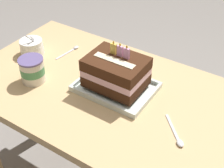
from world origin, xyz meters
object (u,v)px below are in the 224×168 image
foil_tray (116,88)px  serving_spoon_near_tray (178,138)px  serving_spoon_by_bowls (72,50)px  bowl_stack (32,47)px  birthday_cake (116,72)px  ice_cream_tub (32,70)px

foil_tray → serving_spoon_near_tray: (0.33, -0.12, -0.00)m
serving_spoon_by_bowls → serving_spoon_near_tray: bearing=-20.7°
bowl_stack → serving_spoon_by_bowls: bowl_stack is taller
birthday_cake → serving_spoon_near_tray: size_ratio=1.79×
bowl_stack → serving_spoon_near_tray: 0.82m
bowl_stack → ice_cream_tub: bowl_stack is taller
ice_cream_tub → serving_spoon_near_tray: (0.65, 0.03, -0.05)m
birthday_cake → bowl_stack: (-0.48, 0.01, -0.05)m
ice_cream_tub → foil_tray: bearing=23.5°
foil_tray → serving_spoon_near_tray: 0.35m
foil_tray → birthday_cake: bearing=90.0°
birthday_cake → serving_spoon_by_bowls: (-0.34, 0.14, -0.08)m
serving_spoon_near_tray → bowl_stack: bearing=171.1°
birthday_cake → bowl_stack: birthday_cake is taller
birthday_cake → bowl_stack: 0.48m
birthday_cake → ice_cream_tub: birthday_cake is taller
foil_tray → bowl_stack: bearing=178.9°
bowl_stack → ice_cream_tub: bearing=-44.3°
serving_spoon_near_tray → birthday_cake: bearing=160.4°
foil_tray → ice_cream_tub: bearing=-156.5°
foil_tray → serving_spoon_near_tray: size_ratio=2.41×
foil_tray → bowl_stack: bowl_stack is taller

